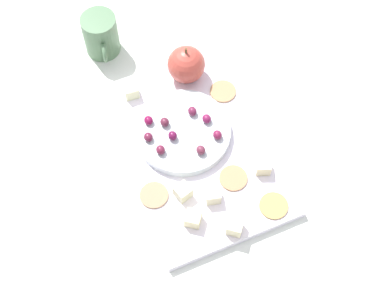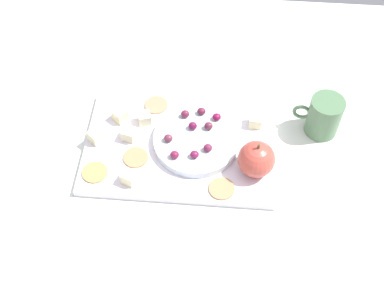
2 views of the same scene
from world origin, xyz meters
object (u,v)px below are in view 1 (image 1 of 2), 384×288
Objects in this scene: cracker_2 at (223,91)px; grape_8 at (149,120)px; cheese_cube_5 at (183,192)px; grape_2 at (173,136)px; grape_0 at (207,119)px; grape_7 at (165,122)px; cheese_cube_2 at (263,166)px; apple_whole at (186,65)px; grape_5 at (192,111)px; cheese_cube_0 at (131,91)px; cracker_0 at (154,195)px; grape_4 at (148,137)px; grape_6 at (217,135)px; cracker_3 at (233,178)px; cheese_cube_4 at (193,219)px; cracker_1 at (274,206)px; cup at (101,35)px; cheese_cube_1 at (213,195)px; cheese_cube_3 at (235,227)px; platter at (194,149)px; grape_3 at (201,150)px; serving_dish at (183,132)px; grape_1 at (160,150)px.

grape_8 is at bearing -83.27° from cracker_2.
cheese_cube_5 is 1.45× the size of grape_2.
grape_8 reaches higher than cracker_2.
grape_0 and grape_7 have the same top height.
grape_2 is at bearing -131.78° from cheese_cube_2.
grape_0 is at bearing 97.39° from grape_2.
apple_whole is 10.21cm from grape_5.
cracker_0 is at bearing -9.63° from cheese_cube_0.
grape_6 is at bearing 68.97° from grape_4.
cracker_3 is at bearing 86.48° from cheese_cube_5.
cheese_cube_5 is at bearing 176.61° from cheese_cube_4.
cheese_cube_0 reaches higher than cracker_2.
cracker_1 and cracker_2 have the same top height.
cracker_3 is 2.85× the size of grape_8.
cup is at bearing -170.33° from grape_2.
cup is at bearing -138.83° from cracker_2.
grape_6 is at bearing 151.99° from cheese_cube_1.
cheese_cube_2 is 1.45× the size of grape_7.
grape_0 reaches higher than cheese_cube_3.
cheese_cube_2 is at bearing 52.63° from grape_4.
cheese_cube_0 is 1.45× the size of grape_7.
grape_3 reaches higher than platter.
grape_3 is (11.58, -9.82, 2.41)cm from cracker_2.
grape_0 reaches higher than platter.
grape_8 reaches higher than cheese_cube_3.
grape_3 reaches higher than cracker_3.
grape_3 is (-14.17, -8.03, 2.41)cm from cracker_1.
grape_0 is at bearing 149.58° from cheese_cube_4.
grape_8 is at bearing -126.39° from serving_dish.
cheese_cube_3 is (33.46, 6.82, 0.00)cm from cheese_cube_0.
cheese_cube_2 is at bearing 98.70° from cheese_cube_1.
grape_2 is at bearing -63.07° from cracker_2.
platter is 10.17cm from grape_8.
serving_dish is at bearing -164.99° from platter.
grape_2 is 1.00× the size of grape_8.
cheese_cube_5 is at bearing 2.68° from cheese_cube_0.
grape_4 reaches higher than cracker_1.
grape_1 is at bearing -121.33° from cheese_cube_2.
serving_dish reaches higher than cracker_2.
cracker_3 reaches higher than platter.
grape_1 reaches higher than grape_8.
grape_6 is (3.05, 7.70, -0.02)cm from grape_2.
cheese_cube_0 is 1.00× the size of cheese_cube_2.
cracker_1 is 23.43cm from grape_5.
grape_1 is at bearing 149.66° from cracker_0.
grape_1 and grape_5 have the same top height.
cheese_cube_2 reaches higher than cracker_3.
cracker_3 is at bearing 24.30° from platter.
grape_5 is (-1.99, 9.65, 0.07)cm from grape_4.
serving_dish is at bearing 85.02° from grape_4.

